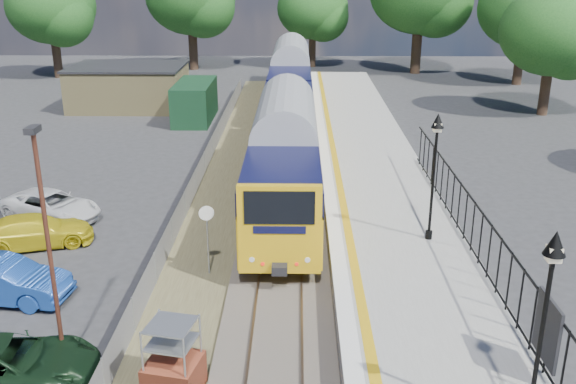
{
  "coord_description": "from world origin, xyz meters",
  "views": [
    {
      "loc": [
        0.57,
        -15.25,
        10.3
      ],
      "look_at": [
        0.2,
        7.81,
        2.0
      ],
      "focal_mm": 40.0,
      "sensor_mm": 36.0,
      "label": 1
    }
  ],
  "objects_px": {
    "car_green": "(3,365)",
    "car_white": "(51,206)",
    "victorian_lamp_north": "(436,148)",
    "brick_plinth": "(173,361)",
    "speed_sign": "(207,229)",
    "victorian_lamp_south": "(549,287)",
    "car_blue": "(2,281)",
    "carpark_lamp": "(47,238)",
    "train": "(289,98)",
    "car_yellow": "(35,231)"
  },
  "relations": [
    {
      "from": "victorian_lamp_north",
      "to": "car_blue",
      "type": "relative_size",
      "value": 1.07
    },
    {
      "from": "brick_plinth",
      "to": "car_white",
      "type": "height_order",
      "value": "brick_plinth"
    },
    {
      "from": "victorian_lamp_south",
      "to": "car_blue",
      "type": "bearing_deg",
      "value": 154.34
    },
    {
      "from": "speed_sign",
      "to": "car_yellow",
      "type": "distance_m",
      "value": 7.42
    },
    {
      "from": "car_blue",
      "to": "victorian_lamp_north",
      "type": "bearing_deg",
      "value": -70.42
    },
    {
      "from": "victorian_lamp_north",
      "to": "car_blue",
      "type": "xyz_separation_m",
      "value": [
        -14.16,
        -3.1,
        -3.59
      ]
    },
    {
      "from": "speed_sign",
      "to": "car_blue",
      "type": "height_order",
      "value": "speed_sign"
    },
    {
      "from": "brick_plinth",
      "to": "car_green",
      "type": "distance_m",
      "value": 4.4
    },
    {
      "from": "carpark_lamp",
      "to": "car_blue",
      "type": "bearing_deg",
      "value": 131.56
    },
    {
      "from": "train",
      "to": "car_blue",
      "type": "relative_size",
      "value": 9.52
    },
    {
      "from": "victorian_lamp_south",
      "to": "speed_sign",
      "type": "relative_size",
      "value": 1.77
    },
    {
      "from": "victorian_lamp_south",
      "to": "train",
      "type": "height_order",
      "value": "victorian_lamp_south"
    },
    {
      "from": "train",
      "to": "car_blue",
      "type": "xyz_separation_m",
      "value": [
        -8.86,
        -21.06,
        -1.63
      ]
    },
    {
      "from": "speed_sign",
      "to": "car_green",
      "type": "xyz_separation_m",
      "value": [
        -4.38,
        -6.32,
        -1.08
      ]
    },
    {
      "from": "victorian_lamp_south",
      "to": "car_green",
      "type": "height_order",
      "value": "victorian_lamp_south"
    },
    {
      "from": "car_green",
      "to": "brick_plinth",
      "type": "bearing_deg",
      "value": -97.21
    },
    {
      "from": "carpark_lamp",
      "to": "car_green",
      "type": "bearing_deg",
      "value": -145.05
    },
    {
      "from": "train",
      "to": "carpark_lamp",
      "type": "xyz_separation_m",
      "value": [
        -5.66,
        -24.67,
        1.48
      ]
    },
    {
      "from": "victorian_lamp_north",
      "to": "brick_plinth",
      "type": "distance_m",
      "value": 11.5
    },
    {
      "from": "victorian_lamp_south",
      "to": "car_white",
      "type": "bearing_deg",
      "value": 137.99
    },
    {
      "from": "victorian_lamp_south",
      "to": "carpark_lamp",
      "type": "relative_size",
      "value": 0.69
    },
    {
      "from": "speed_sign",
      "to": "car_blue",
      "type": "xyz_separation_m",
      "value": [
        -6.36,
        -1.87,
        -1.03
      ]
    },
    {
      "from": "car_yellow",
      "to": "victorian_lamp_north",
      "type": "bearing_deg",
      "value": -112.44
    },
    {
      "from": "car_green",
      "to": "car_yellow",
      "type": "distance_m",
      "value": 9.03
    },
    {
      "from": "victorian_lamp_north",
      "to": "speed_sign",
      "type": "relative_size",
      "value": 1.77
    },
    {
      "from": "victorian_lamp_north",
      "to": "carpark_lamp",
      "type": "xyz_separation_m",
      "value": [
        -10.96,
        -6.71,
        -0.48
      ]
    },
    {
      "from": "train",
      "to": "car_blue",
      "type": "bearing_deg",
      "value": -112.83
    },
    {
      "from": "brick_plinth",
      "to": "car_blue",
      "type": "xyz_separation_m",
      "value": [
        -6.36,
        4.67,
        -0.28
      ]
    },
    {
      "from": "victorian_lamp_north",
      "to": "carpark_lamp",
      "type": "relative_size",
      "value": 0.69
    },
    {
      "from": "car_blue",
      "to": "train",
      "type": "bearing_deg",
      "value": -15.59
    },
    {
      "from": "speed_sign",
      "to": "car_yellow",
      "type": "xyz_separation_m",
      "value": [
        -6.95,
        2.34,
        -1.12
      ]
    },
    {
      "from": "brick_plinth",
      "to": "speed_sign",
      "type": "bearing_deg",
      "value": 90.0
    },
    {
      "from": "train",
      "to": "car_blue",
      "type": "distance_m",
      "value": 22.91
    },
    {
      "from": "victorian_lamp_south",
      "to": "brick_plinth",
      "type": "relative_size",
      "value": 2.23
    },
    {
      "from": "victorian_lamp_north",
      "to": "carpark_lamp",
      "type": "bearing_deg",
      "value": -148.54
    },
    {
      "from": "victorian_lamp_south",
      "to": "car_yellow",
      "type": "height_order",
      "value": "victorian_lamp_south"
    },
    {
      "from": "victorian_lamp_south",
      "to": "train",
      "type": "bearing_deg",
      "value": 101.13
    },
    {
      "from": "car_green",
      "to": "car_white",
      "type": "height_order",
      "value": "car_green"
    },
    {
      "from": "car_green",
      "to": "car_yellow",
      "type": "xyz_separation_m",
      "value": [
        -2.57,
        8.66,
        -0.05
      ]
    },
    {
      "from": "victorian_lamp_north",
      "to": "brick_plinth",
      "type": "xyz_separation_m",
      "value": [
        -7.8,
        -7.77,
        -3.31
      ]
    },
    {
      "from": "carpark_lamp",
      "to": "car_yellow",
      "type": "xyz_separation_m",
      "value": [
        -3.79,
        7.81,
        -3.21
      ]
    },
    {
      "from": "brick_plinth",
      "to": "speed_sign",
      "type": "xyz_separation_m",
      "value": [
        0.0,
        6.54,
        0.75
      ]
    },
    {
      "from": "car_blue",
      "to": "car_green",
      "type": "bearing_deg",
      "value": -148.81
    },
    {
      "from": "car_green",
      "to": "train",
      "type": "bearing_deg",
      "value": -19.5
    },
    {
      "from": "car_blue",
      "to": "car_yellow",
      "type": "xyz_separation_m",
      "value": [
        -0.59,
        4.2,
        -0.09
      ]
    },
    {
      "from": "victorian_lamp_south",
      "to": "car_white",
      "type": "distance_m",
      "value": 20.93
    },
    {
      "from": "speed_sign",
      "to": "carpark_lamp",
      "type": "height_order",
      "value": "carpark_lamp"
    },
    {
      "from": "brick_plinth",
      "to": "car_green",
      "type": "bearing_deg",
      "value": 177.19
    },
    {
      "from": "carpark_lamp",
      "to": "car_yellow",
      "type": "relative_size",
      "value": 1.57
    },
    {
      "from": "victorian_lamp_south",
      "to": "car_yellow",
      "type": "xyz_separation_m",
      "value": [
        -14.95,
        11.1,
        -3.68
      ]
    }
  ]
}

